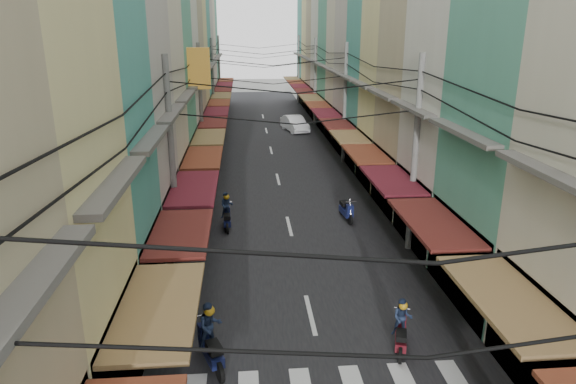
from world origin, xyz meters
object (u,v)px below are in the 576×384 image
traffic_sign (451,211)px  market_umbrella (497,234)px  white_car (295,131)px  bicycle (532,310)px

traffic_sign → market_umbrella: bearing=-67.4°
white_car → traffic_sign: size_ratio=1.55×
white_car → traffic_sign: bearing=-97.1°
white_car → market_umbrella: bearing=-96.0°
bicycle → market_umbrella: 2.78m
traffic_sign → white_car: bearing=96.4°
bicycle → market_umbrella: bearing=23.0°
traffic_sign → bicycle: bearing=-62.9°
white_car → bicycle: size_ratio=3.07×
bicycle → traffic_sign: 4.48m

